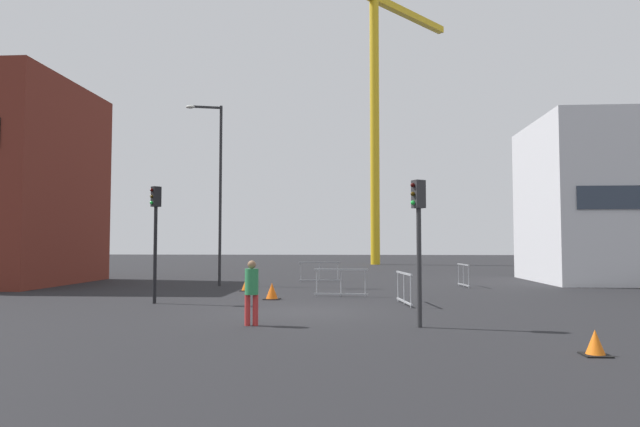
% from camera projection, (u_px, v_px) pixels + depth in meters
% --- Properties ---
extents(ground, '(160.00, 160.00, 0.00)m').
position_uv_depth(ground, '(305.00, 312.00, 16.74)').
color(ground, black).
extents(office_block, '(9.26, 7.98, 8.61)m').
position_uv_depth(office_block, '(622.00, 201.00, 29.63)').
color(office_block, silver).
rests_on(office_block, ground).
extents(construction_crane, '(12.94, 14.46, 26.84)m').
position_uv_depth(construction_crane, '(377.00, 86.00, 54.54)').
color(construction_crane, gold).
rests_on(construction_crane, ground).
extents(streetlamp_tall, '(1.73, 0.57, 8.85)m').
position_uv_depth(streetlamp_tall, '(217.00, 181.00, 27.11)').
color(streetlamp_tall, '#232326').
rests_on(streetlamp_tall, ground).
extents(traffic_light_corner, '(0.39, 0.35, 3.64)m').
position_uv_depth(traffic_light_corner, '(419.00, 227.00, 13.75)').
color(traffic_light_corner, '#2D2D30').
rests_on(traffic_light_corner, ground).
extents(traffic_light_island, '(0.36, 0.37, 4.03)m').
position_uv_depth(traffic_light_island, '(155.00, 225.00, 19.12)').
color(traffic_light_island, black).
rests_on(traffic_light_island, ground).
extents(pedestrian_walking, '(0.34, 0.34, 1.64)m').
position_uv_depth(pedestrian_walking, '(252.00, 288.00, 13.97)').
color(pedestrian_walking, red).
rests_on(pedestrian_walking, ground).
extents(safety_barrier_front, '(2.19, 0.32, 1.08)m').
position_uv_depth(safety_barrier_front, '(319.00, 271.00, 29.52)').
color(safety_barrier_front, gray).
rests_on(safety_barrier_front, ground).
extents(safety_barrier_mid_span, '(0.36, 2.19, 1.08)m').
position_uv_depth(safety_barrier_mid_span, '(404.00, 288.00, 18.74)').
color(safety_barrier_mid_span, '#9EA0A5').
rests_on(safety_barrier_mid_span, ground).
extents(safety_barrier_rear, '(2.10, 0.22, 1.08)m').
position_uv_depth(safety_barrier_rear, '(341.00, 282.00, 21.46)').
color(safety_barrier_rear, '#9EA0A5').
rests_on(safety_barrier_rear, ground).
extents(safety_barrier_right_run, '(0.24, 1.81, 1.08)m').
position_uv_depth(safety_barrier_right_run, '(464.00, 275.00, 26.20)').
color(safety_barrier_right_run, gray).
rests_on(safety_barrier_right_run, ground).
extents(traffic_cone_orange, '(0.47, 0.47, 0.48)m').
position_uv_depth(traffic_cone_orange, '(595.00, 344.00, 10.22)').
color(traffic_cone_orange, black).
rests_on(traffic_cone_orange, ground).
extents(traffic_cone_on_verge, '(0.60, 0.60, 0.61)m').
position_uv_depth(traffic_cone_on_verge, '(272.00, 292.00, 20.41)').
color(traffic_cone_on_verge, black).
rests_on(traffic_cone_on_verge, ground).
extents(traffic_cone_striped, '(0.48, 0.48, 0.49)m').
position_uv_depth(traffic_cone_striped, '(246.00, 286.00, 23.98)').
color(traffic_cone_striped, black).
rests_on(traffic_cone_striped, ground).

